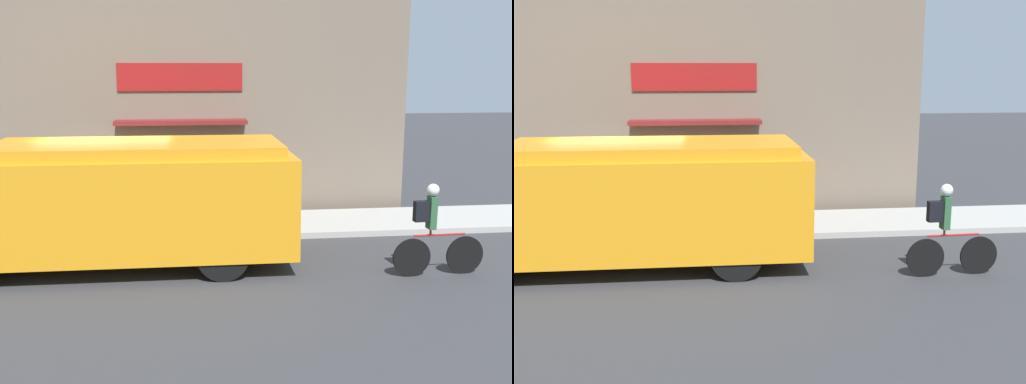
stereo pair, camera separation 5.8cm
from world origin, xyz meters
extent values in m
plane|color=#38383A|center=(0.00, 0.00, 0.00)|extent=(70.00, 70.00, 0.00)
cube|color=#ADAAA3|center=(0.00, 1.05, 0.07)|extent=(28.00, 2.11, 0.13)
cube|color=#756656|center=(0.00, 2.53, 2.77)|extent=(14.20, 0.18, 5.53)
cube|color=maroon|center=(1.47, 2.42, 3.40)|extent=(2.98, 0.05, 0.65)
cube|color=maroon|center=(1.47, 2.15, 2.35)|extent=(3.12, 0.59, 0.10)
cube|color=orange|center=(0.71, -1.35, 1.20)|extent=(5.58, 2.30, 1.77)
cube|color=orange|center=(0.71, -1.35, 2.20)|extent=(5.14, 2.12, 0.22)
cube|color=red|center=(-0.81, 0.04, 1.29)|extent=(0.03, 0.44, 0.44)
cylinder|color=black|center=(2.18, -0.39, 0.46)|extent=(0.91, 0.27, 0.91)
cylinder|color=black|center=(2.16, -2.33, 0.46)|extent=(0.91, 0.27, 0.91)
cylinder|color=black|center=(6.47, -2.50, 0.34)|extent=(0.69, 0.07, 0.69)
cylinder|color=black|center=(5.47, -2.54, 0.34)|extent=(0.69, 0.07, 0.69)
cylinder|color=red|center=(5.97, -2.52, 0.74)|extent=(0.95, 0.07, 0.04)
cylinder|color=red|center=(5.80, -2.53, 0.80)|extent=(0.04, 0.04, 0.12)
cube|color=#2D5B38|center=(5.80, -2.53, 1.15)|extent=(0.13, 0.20, 0.58)
sphere|color=white|center=(5.80, -2.53, 1.55)|extent=(0.22, 0.22, 0.22)
cube|color=black|center=(5.61, -2.53, 1.18)|extent=(0.27, 0.15, 0.36)
camera|label=1|loc=(1.59, -12.21, 3.61)|focal=42.00mm
camera|label=2|loc=(1.64, -12.22, 3.61)|focal=42.00mm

